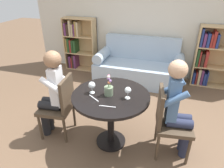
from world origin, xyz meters
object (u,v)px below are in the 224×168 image
Objects in this scene: flower_vase at (109,89)px; person_right at (178,108)px; bookshelf_right at (210,57)px; wine_glass_left at (92,86)px; chair_right at (168,120)px; bookshelf_left at (77,44)px; couch at (139,67)px; chair_left at (60,104)px; wine_glass_right at (128,91)px; person_left at (52,92)px.

person_right is at bearing 6.40° from flower_vase.
bookshelf_right is at bearing -22.94° from person_right.
flower_vase reaches higher than wine_glass_left.
person_right is (0.09, 0.02, 0.18)m from chair_right.
bookshelf_left is 4.63× the size of flower_vase.
person_right is 0.84m from flower_vase.
couch is at bearing -169.21° from bookshelf_right.
wine_glass_right is (0.93, 0.01, 0.37)m from chair_left.
person_right is at bearing 9.26° from wine_glass_right.
flower_vase is at bearing 88.46° from person_right.
chair_left is at bearing -179.42° from wine_glass_left.
bookshelf_left is 0.98× the size of person_right.
chair_left is (-2.09, -2.28, -0.11)m from bookshelf_right.
wine_glass_left is (0.48, 0.00, 0.37)m from chair_left.
wine_glass_left is at bearing -176.60° from flower_vase.
bookshelf_right is 8.28× the size of wine_glass_left.
person_right is at bearing -67.30° from couch.
bookshelf_left is at bearing 39.53° from person_right.
chair_left and chair_right have the same top height.
wine_glass_right is at bearing -0.84° from flower_vase.
flower_vase is (-0.73, -0.07, 0.35)m from chair_right.
chair_left is (0.85, -2.28, -0.13)m from bookshelf_left.
chair_right is at bearing -69.72° from couch.
bookshelf_right is 1.37× the size of chair_left.
couch reaches higher than chair_right.
wine_glass_right is (-1.17, -2.26, 0.25)m from bookshelf_right.
chair_right is at bearing 5.08° from wine_glass_left.
flower_vase is at bearing 85.77° from person_left.
person_left is at bearing 86.09° from chair_right.
chair_right is 0.71× the size of person_right.
wine_glass_left is at bearing 87.85° from person_right.
bookshelf_left is 2.94m from bookshelf_right.
chair_right is at bearing 87.24° from person_left.
chair_right is 0.20m from person_right.
person_left is 1.60m from person_right.
flower_vase reaches higher than chair_right.
person_right is at bearing 87.35° from chair_left.
flower_vase is at bearing -55.64° from bookshelf_left.
couch is 2.21m from person_left.
bookshelf_left is 2.42m from person_left.
flower_vase is (0.78, 0.03, 0.16)m from person_left.
chair_left is at bearing 94.69° from person_left.
wine_glass_right is (1.01, 0.03, 0.18)m from person_left.
person_right is 1.05m from wine_glass_left.
person_right is at bearing -84.61° from chair_right.
bookshelf_left is 2.44m from chair_left.
bookshelf_right is 2.29m from chair_right.
chair_left is 1.00× the size of chair_right.
couch is at bearing 153.77° from chair_left.
person_left is at bearing -177.75° from wine_glass_left.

